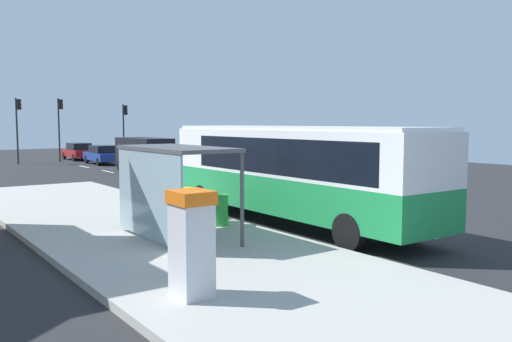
# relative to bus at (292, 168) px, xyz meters

# --- Properties ---
(ground_plane) EXTENTS (56.00, 92.00, 0.04)m
(ground_plane) POSITION_rel_bus_xyz_m (1.71, 11.92, -1.86)
(ground_plane) COLOR #262628
(sidewalk_platform) EXTENTS (6.20, 30.00, 0.18)m
(sidewalk_platform) POSITION_rel_bus_xyz_m (-4.69, -0.08, -1.75)
(sidewalk_platform) COLOR #ADAAA3
(sidewalk_platform) RESTS_ON ground
(lane_stripe_seg_1) EXTENTS (0.16, 2.20, 0.01)m
(lane_stripe_seg_1) POSITION_rel_bus_xyz_m (1.96, -3.08, -1.84)
(lane_stripe_seg_1) COLOR silver
(lane_stripe_seg_1) RESTS_ON ground
(lane_stripe_seg_2) EXTENTS (0.16, 2.20, 0.01)m
(lane_stripe_seg_2) POSITION_rel_bus_xyz_m (1.96, 1.92, -1.84)
(lane_stripe_seg_2) COLOR silver
(lane_stripe_seg_2) RESTS_ON ground
(lane_stripe_seg_3) EXTENTS (0.16, 2.20, 0.01)m
(lane_stripe_seg_3) POSITION_rel_bus_xyz_m (1.96, 6.92, -1.84)
(lane_stripe_seg_3) COLOR silver
(lane_stripe_seg_3) RESTS_ON ground
(lane_stripe_seg_4) EXTENTS (0.16, 2.20, 0.01)m
(lane_stripe_seg_4) POSITION_rel_bus_xyz_m (1.96, 11.92, -1.84)
(lane_stripe_seg_4) COLOR silver
(lane_stripe_seg_4) RESTS_ON ground
(lane_stripe_seg_5) EXTENTS (0.16, 2.20, 0.01)m
(lane_stripe_seg_5) POSITION_rel_bus_xyz_m (1.96, 16.92, -1.84)
(lane_stripe_seg_5) COLOR silver
(lane_stripe_seg_5) RESTS_ON ground
(lane_stripe_seg_6) EXTENTS (0.16, 2.20, 0.01)m
(lane_stripe_seg_6) POSITION_rel_bus_xyz_m (1.96, 21.92, -1.84)
(lane_stripe_seg_6) COLOR silver
(lane_stripe_seg_6) RESTS_ON ground
(lane_stripe_seg_7) EXTENTS (0.16, 2.20, 0.01)m
(lane_stripe_seg_7) POSITION_rel_bus_xyz_m (1.96, 26.92, -1.84)
(lane_stripe_seg_7) COLOR silver
(lane_stripe_seg_7) RESTS_ON ground
(bus) EXTENTS (2.61, 11.03, 3.21)m
(bus) POSITION_rel_bus_xyz_m (0.00, 0.00, 0.00)
(bus) COLOR #1E8C47
(bus) RESTS_ON ground
(white_van) EXTENTS (2.08, 5.22, 2.30)m
(white_van) POSITION_rel_bus_xyz_m (3.91, 20.34, -0.50)
(white_van) COLOR black
(white_van) RESTS_ON ground
(sedan_near) EXTENTS (1.88, 4.42, 1.52)m
(sedan_near) POSITION_rel_bus_xyz_m (4.01, 34.70, -1.05)
(sedan_near) COLOR #A51919
(sedan_near) RESTS_ON ground
(sedan_far) EXTENTS (1.93, 4.44, 1.52)m
(sedan_far) POSITION_rel_bus_xyz_m (4.01, 28.58, -1.05)
(sedan_far) COLOR navy
(sedan_far) RESTS_ON ground
(ticket_machine) EXTENTS (0.66, 0.76, 1.94)m
(ticket_machine) POSITION_rel_bus_xyz_m (-6.50, -5.02, -0.67)
(ticket_machine) COLOR silver
(ticket_machine) RESTS_ON sidewalk_platform
(recycling_bin_green) EXTENTS (0.52, 0.52, 0.95)m
(recycling_bin_green) POSITION_rel_bus_xyz_m (-2.49, 0.46, -1.19)
(recycling_bin_green) COLOR green
(recycling_bin_green) RESTS_ON sidewalk_platform
(recycling_bin_orange) EXTENTS (0.52, 0.52, 0.95)m
(recycling_bin_orange) POSITION_rel_bus_xyz_m (-2.49, 1.16, -1.19)
(recycling_bin_orange) COLOR orange
(recycling_bin_orange) RESTS_ON sidewalk_platform
(recycling_bin_blue) EXTENTS (0.52, 0.52, 0.95)m
(recycling_bin_blue) POSITION_rel_bus_xyz_m (-2.49, 1.86, -1.19)
(recycling_bin_blue) COLOR blue
(recycling_bin_blue) RESTS_ON sidewalk_platform
(recycling_bin_yellow) EXTENTS (0.52, 0.52, 0.95)m
(recycling_bin_yellow) POSITION_rel_bus_xyz_m (-2.49, 2.56, -1.19)
(recycling_bin_yellow) COLOR yellow
(recycling_bin_yellow) RESTS_ON sidewalk_platform
(traffic_light_near_side) EXTENTS (0.49, 0.28, 4.92)m
(traffic_light_near_side) POSITION_rel_bus_xyz_m (7.21, 31.80, 1.43)
(traffic_light_near_side) COLOR #2D2D2D
(traffic_light_near_side) RESTS_ON ground
(traffic_light_far_side) EXTENTS (0.49, 0.28, 5.27)m
(traffic_light_far_side) POSITION_rel_bus_xyz_m (-1.39, 32.60, 1.65)
(traffic_light_far_side) COLOR #2D2D2D
(traffic_light_far_side) RESTS_ON ground
(traffic_light_median) EXTENTS (0.49, 0.28, 5.37)m
(traffic_light_median) POSITION_rel_bus_xyz_m (2.11, 33.40, 1.71)
(traffic_light_median) COLOR #2D2D2D
(traffic_light_median) RESTS_ON ground
(bus_shelter) EXTENTS (1.80, 4.00, 2.50)m
(bus_shelter) POSITION_rel_bus_xyz_m (-4.70, -0.40, 0.25)
(bus_shelter) COLOR #4C4C51
(bus_shelter) RESTS_ON sidewalk_platform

